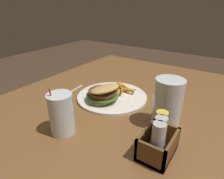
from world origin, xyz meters
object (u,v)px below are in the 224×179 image
Objects in this scene: spoon at (65,94)px; meal_plate_near at (108,95)px; juice_glass at (62,115)px; beer_glass at (167,104)px; condiment_caddy at (158,140)px.

meal_plate_near is at bearing 106.32° from spoon.
juice_glass is 0.99× the size of spoon.
juice_glass is (0.26, 0.01, 0.04)m from meal_plate_near.
meal_plate_near is 0.20m from spoon.
beer_glass is 0.46m from spoon.
beer_glass is at bearing 130.63° from juice_glass.
meal_plate_near is at bearing -178.73° from juice_glass.
beer_glass is at bearing 88.80° from spoon.
meal_plate_near is 1.81× the size of beer_glass.
meal_plate_near is 0.26m from juice_glass.
spoon is (0.08, -0.19, -0.02)m from meal_plate_near.
juice_glass reaches higher than meal_plate_near.
condiment_caddy is (0.11, 0.48, 0.04)m from spoon.
beer_glass is 1.41× the size of condiment_caddy.
juice_glass is at bearing -74.96° from condiment_caddy.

